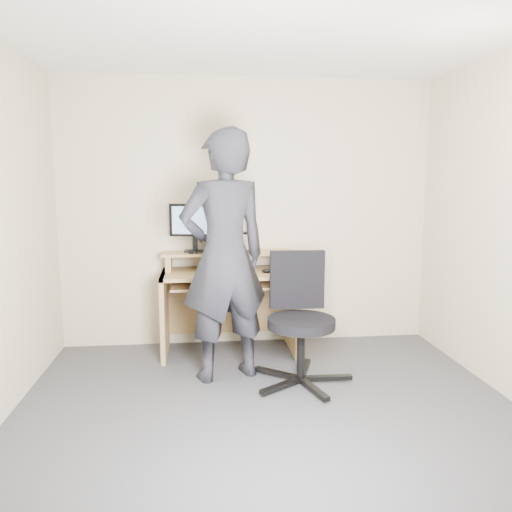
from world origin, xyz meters
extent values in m
plane|color=#48484D|center=(0.00, 0.00, 0.00)|extent=(3.50, 3.50, 0.00)
cube|color=beige|center=(0.00, 1.75, 1.25)|extent=(3.50, 0.02, 2.50)
cube|color=white|center=(0.00, 0.00, 2.50)|extent=(3.50, 3.50, 0.02)
cube|color=tan|center=(-0.78, 1.45, 0.38)|extent=(0.04, 0.60, 0.75)
cube|color=tan|center=(0.38, 1.45, 0.38)|extent=(0.04, 0.60, 0.75)
cube|color=tan|center=(-0.20, 1.45, 0.73)|extent=(1.20, 0.60, 0.03)
cube|color=tan|center=(-0.20, 1.37, 0.64)|extent=(1.02, 0.38, 0.02)
cube|color=tan|center=(-0.74, 1.60, 0.82)|extent=(0.05, 0.28, 0.15)
cube|color=tan|center=(0.34, 1.60, 0.82)|extent=(0.05, 0.28, 0.15)
cube|color=tan|center=(-0.20, 1.60, 0.90)|extent=(1.20, 0.30, 0.02)
cube|color=tan|center=(-0.20, 1.74, 0.42)|extent=(1.20, 0.03, 0.65)
cube|color=black|center=(-0.50, 1.63, 0.92)|extent=(0.20, 0.13, 0.01)
cube|color=black|center=(-0.50, 1.64, 0.99)|extent=(0.05, 0.04, 0.13)
cube|color=black|center=(-0.50, 1.62, 1.20)|extent=(0.46, 0.12, 0.30)
cube|color=#82B9E1|center=(-0.50, 1.60, 1.20)|extent=(0.41, 0.08, 0.25)
cube|color=black|center=(-0.25, 1.59, 1.01)|extent=(0.11, 0.15, 0.20)
cylinder|color=silver|center=(-0.05, 1.57, 0.99)|extent=(0.09, 0.09, 0.16)
cube|color=black|center=(-0.03, 1.59, 0.92)|extent=(0.09, 0.14, 0.01)
cube|color=black|center=(-0.53, 1.50, 0.93)|extent=(0.05, 0.04, 0.03)
torus|color=silver|center=(-0.33, 1.69, 0.92)|extent=(0.18, 0.18, 0.06)
cube|color=black|center=(-0.26, 1.36, 0.67)|extent=(0.49, 0.28, 0.03)
ellipsoid|color=black|center=(0.13, 1.35, 0.77)|extent=(0.11, 0.08, 0.04)
cube|color=black|center=(0.52, 0.65, 0.04)|extent=(0.40, 0.06, 0.03)
cube|color=black|center=(0.38, 0.86, 0.04)|extent=(0.18, 0.39, 0.03)
cube|color=black|center=(0.14, 0.79, 0.04)|extent=(0.34, 0.28, 0.03)
cube|color=black|center=(0.14, 0.54, 0.04)|extent=(0.36, 0.26, 0.03)
cube|color=black|center=(0.37, 0.46, 0.04)|extent=(0.16, 0.39, 0.03)
cylinder|color=black|center=(0.31, 0.66, 0.26)|extent=(0.06, 0.06, 0.41)
cylinder|color=black|center=(0.31, 0.66, 0.49)|extent=(0.52, 0.52, 0.07)
cube|color=black|center=(0.31, 0.89, 0.78)|extent=(0.44, 0.08, 0.47)
imported|color=black|center=(-0.27, 0.87, 0.98)|extent=(0.83, 0.68, 1.96)
camera|label=1|loc=(-0.44, -2.96, 1.57)|focal=35.00mm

